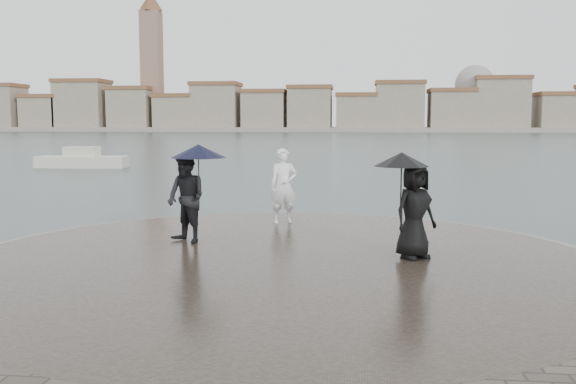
# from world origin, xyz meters

# --- Properties ---
(ground) EXTENTS (400.00, 400.00, 0.00)m
(ground) POSITION_xyz_m (0.00, 0.00, 0.00)
(ground) COLOR #2B3835
(ground) RESTS_ON ground
(kerb_ring) EXTENTS (12.50, 12.50, 0.32)m
(kerb_ring) POSITION_xyz_m (0.00, 3.50, 0.16)
(kerb_ring) COLOR gray
(kerb_ring) RESTS_ON ground
(quay_tip) EXTENTS (11.90, 11.90, 0.36)m
(quay_tip) POSITION_xyz_m (0.00, 3.50, 0.18)
(quay_tip) COLOR #2D261E
(quay_tip) RESTS_ON ground
(statue) EXTENTS (0.76, 0.60, 1.85)m
(statue) POSITION_xyz_m (-0.44, 7.65, 1.28)
(statue) COLOR white
(statue) RESTS_ON quay_tip
(visitor_left) EXTENTS (1.40, 1.23, 2.04)m
(visitor_left) POSITION_xyz_m (-2.08, 4.88, 1.52)
(visitor_left) COLOR black
(visitor_left) RESTS_ON quay_tip
(visitor_right) EXTENTS (1.28, 1.10, 1.95)m
(visitor_right) POSITION_xyz_m (2.39, 3.83, 1.48)
(visitor_right) COLOR black
(visitor_right) RESTS_ON quay_tip
(far_skyline) EXTENTS (260.00, 20.00, 37.00)m
(far_skyline) POSITION_xyz_m (-6.29, 160.71, 5.61)
(far_skyline) COLOR gray
(far_skyline) RESTS_ON ground
(boats) EXTENTS (48.27, 12.25, 1.50)m
(boats) POSITION_xyz_m (5.63, 35.04, 0.38)
(boats) COLOR beige
(boats) RESTS_ON ground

